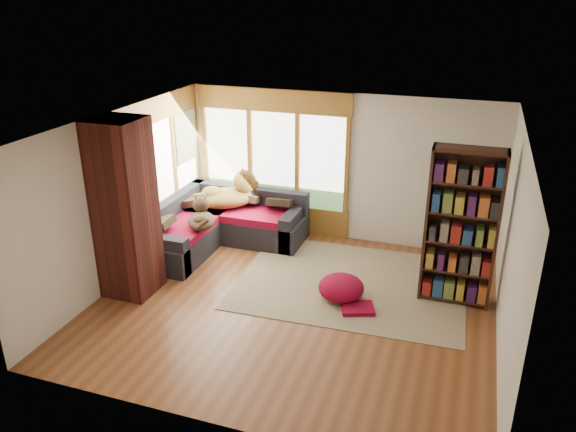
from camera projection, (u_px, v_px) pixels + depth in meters
The scene contains 17 objects.
floor at pixel (293, 305), 8.02m from camera, with size 5.50×5.50×0.00m, color brown.
ceiling at pixel (294, 126), 7.03m from camera, with size 5.50×5.50×0.00m, color white.
wall_back at pixel (339, 168), 9.71m from camera, with size 5.50×0.04×2.60m, color silver.
wall_front at pixel (212, 318), 5.34m from camera, with size 5.50×0.04×2.60m, color silver.
wall_left at pixel (118, 198), 8.34m from camera, with size 0.04×5.00×2.60m, color silver.
wall_right at pixel (512, 250), 6.71m from camera, with size 0.04×5.00×2.60m, color silver.
windows_back at pixel (273, 159), 10.02m from camera, with size 2.82×0.10×1.90m.
windows_left at pixel (162, 171), 9.36m from camera, with size 0.10×2.62×1.90m.
roller_blind at pixel (186, 136), 9.93m from camera, with size 0.03×0.72×0.90m, color gray.
brick_chimney at pixel (125, 209), 7.93m from camera, with size 0.70×0.70×2.60m, color #471914.
sectional_sofa at pixel (219, 224), 9.97m from camera, with size 2.20×2.20×0.80m.
area_rug at pixel (351, 283), 8.60m from camera, with size 3.39×2.59×0.01m, color beige.
bookshelf at pixel (461, 228), 7.72m from camera, with size 0.97×0.32×2.27m.
pouf at pixel (341, 287), 8.11m from camera, with size 0.67×0.67×0.36m, color maroon.
dog_tan at pixel (230, 193), 9.91m from camera, with size 1.18×1.05×0.57m.
dog_brindle at pixel (201, 217), 9.15m from camera, with size 0.69×0.80×0.39m.
throw_pillows at pixel (224, 199), 9.82m from camera, with size 1.98×1.68×0.45m.
Camera 1 is at (2.15, -6.59, 4.24)m, focal length 35.00 mm.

